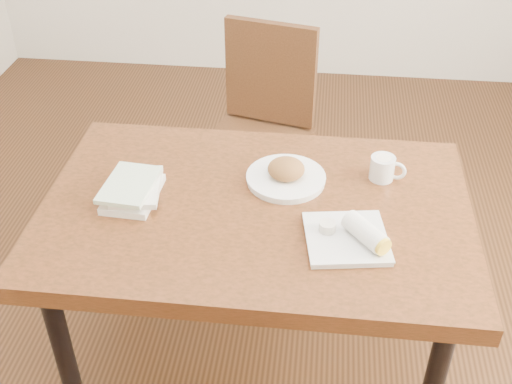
# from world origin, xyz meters

# --- Properties ---
(ground) EXTENTS (4.00, 5.00, 0.01)m
(ground) POSITION_xyz_m (0.00, 0.00, -0.01)
(ground) COLOR #472814
(ground) RESTS_ON ground
(table) EXTENTS (1.31, 0.86, 0.75)m
(table) POSITION_xyz_m (0.00, 0.00, 0.67)
(table) COLOR brown
(table) RESTS_ON ground
(chair_far) EXTENTS (0.51, 0.51, 0.95)m
(chair_far) POSITION_xyz_m (-0.07, 0.85, 0.55)
(chair_far) COLOR #4C2B15
(chair_far) RESTS_ON ground
(plate_scone) EXTENTS (0.26, 0.26, 0.08)m
(plate_scone) POSITION_xyz_m (0.08, 0.14, 0.78)
(plate_scone) COLOR white
(plate_scone) RESTS_ON table
(coffee_mug) EXTENTS (0.12, 0.08, 0.08)m
(coffee_mug) POSITION_xyz_m (0.39, 0.19, 0.79)
(coffee_mug) COLOR white
(coffee_mug) RESTS_ON table
(plate_burrito) EXTENTS (0.26, 0.26, 0.08)m
(plate_burrito) POSITION_xyz_m (0.29, -0.14, 0.77)
(plate_burrito) COLOR white
(plate_burrito) RESTS_ON table
(book_stack) EXTENTS (0.18, 0.24, 0.06)m
(book_stack) POSITION_xyz_m (-0.38, 0.00, 0.78)
(book_stack) COLOR white
(book_stack) RESTS_ON table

